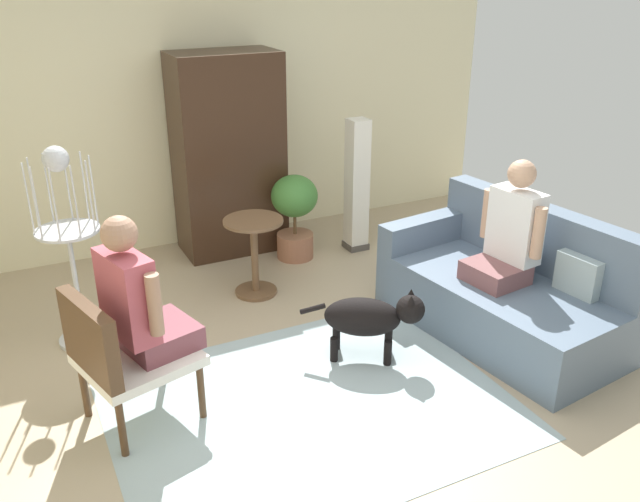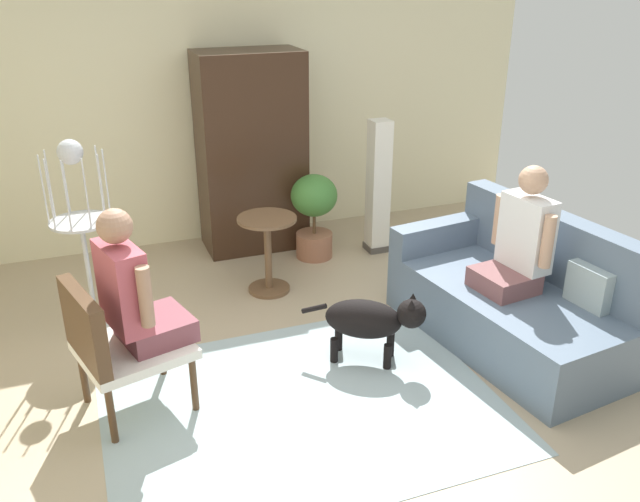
# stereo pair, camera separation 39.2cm
# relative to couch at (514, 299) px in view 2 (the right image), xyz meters

# --- Properties ---
(ground_plane) EXTENTS (7.02, 7.02, 0.00)m
(ground_plane) POSITION_rel_couch_xyz_m (-1.52, -0.09, -0.32)
(ground_plane) COLOR tan
(back_wall) EXTENTS (6.45, 0.12, 2.56)m
(back_wall) POSITION_rel_couch_xyz_m (-1.52, 2.78, 0.96)
(back_wall) COLOR beige
(back_wall) RESTS_ON ground
(area_rug) EXTENTS (2.42, 1.90, 0.01)m
(area_rug) POSITION_rel_couch_xyz_m (-1.71, -0.25, -0.31)
(area_rug) COLOR #9EB2B7
(area_rug) RESTS_ON ground
(couch) EXTENTS (1.14, 1.89, 0.93)m
(couch) POSITION_rel_couch_xyz_m (0.00, 0.00, 0.00)
(couch) COLOR slate
(couch) RESTS_ON ground
(armchair) EXTENTS (0.75, 0.73, 0.88)m
(armchair) POSITION_rel_couch_xyz_m (-2.78, 0.08, 0.19)
(armchair) COLOR #4C331E
(armchair) RESTS_ON ground
(person_on_couch) EXTENTS (0.48, 0.54, 0.88)m
(person_on_couch) POSITION_rel_couch_xyz_m (-0.04, -0.03, 0.48)
(person_on_couch) COLOR brown
(person_on_armchair) EXTENTS (0.55, 0.55, 0.87)m
(person_on_armchair) POSITION_rel_couch_xyz_m (-2.63, 0.12, 0.46)
(person_on_armchair) COLOR brown
(round_end_table) EXTENTS (0.49, 0.49, 0.66)m
(round_end_table) POSITION_rel_couch_xyz_m (-1.45, 1.36, 0.07)
(round_end_table) COLOR brown
(round_end_table) RESTS_ON ground
(dog) EXTENTS (0.75, 0.53, 0.53)m
(dog) POSITION_rel_couch_xyz_m (-1.10, 0.08, 0.01)
(dog) COLOR black
(dog) RESTS_ON ground
(bird_cage_stand) EXTENTS (0.44, 0.44, 1.46)m
(bird_cage_stand) POSITION_rel_couch_xyz_m (-2.86, 1.20, 0.49)
(bird_cage_stand) COLOR silver
(bird_cage_stand) RESTS_ON ground
(potted_plant) EXTENTS (0.43, 0.43, 0.80)m
(potted_plant) POSITION_rel_couch_xyz_m (-0.85, 1.89, 0.15)
(potted_plant) COLOR #996047
(potted_plant) RESTS_ON ground
(column_lamp) EXTENTS (0.20, 0.20, 1.26)m
(column_lamp) POSITION_rel_couch_xyz_m (-0.24, 1.82, 0.31)
(column_lamp) COLOR #4C4742
(column_lamp) RESTS_ON ground
(armoire_cabinet) EXTENTS (0.95, 0.56, 1.85)m
(armoire_cabinet) POSITION_rel_couch_xyz_m (-1.30, 2.37, 0.61)
(armoire_cabinet) COLOR #382316
(armoire_cabinet) RESTS_ON ground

